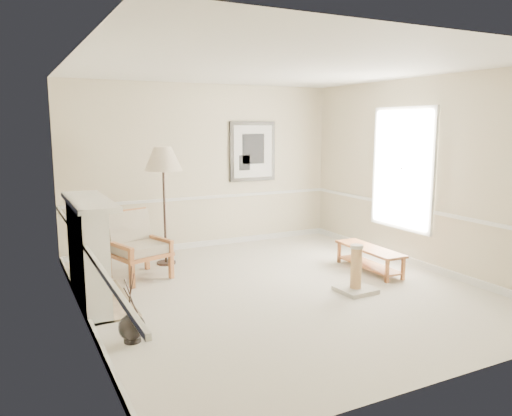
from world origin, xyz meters
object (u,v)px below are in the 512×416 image
Objects in this scene: armchair at (135,242)px; scratching_post at (356,277)px; floor_vase at (132,328)px; bench at (369,255)px; floor_lamp at (163,162)px.

scratching_post is at bearing -56.96° from armchair.
floor_vase is 3.01m from scratching_post.
bench is at bearing 13.27° from floor_vase.
armchair is 1.33m from floor_lamp.
floor_lamp reaches higher than floor_vase.
floor_lamp is 3.46m from bench.
armchair is at bearing 157.93° from bench.
floor_lamp is at bearing 126.84° from scratching_post.
bench is at bearing -39.64° from armchair.
bench is (2.63, -1.77, -1.38)m from floor_lamp.
armchair reaches higher than scratching_post.
floor_lamp is 1.46× the size of bench.
floor_vase is at bearing -176.06° from scratching_post.
floor_vase is 0.63× the size of bench.
floor_lamp is at bearing 146.13° from bench.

